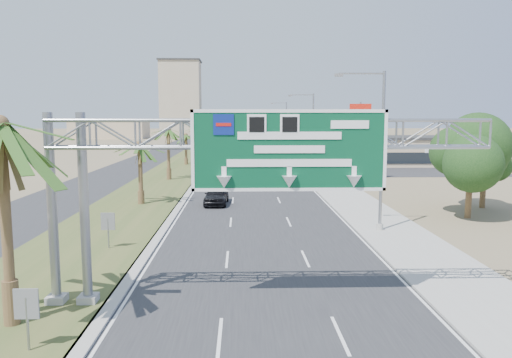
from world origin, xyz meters
The scene contains 30 objects.
road centered at (0.00, 110.00, 0.01)m, with size 12.00×300.00×0.02m, color #28282B.
sidewalk_right centered at (8.50, 110.00, 0.05)m, with size 4.00×300.00×0.10m, color #9E9B93.
median_grass centered at (-10.00, 110.00, 0.06)m, with size 7.00×300.00×0.12m, color #3E5123.
opposing_road centered at (-17.00, 110.00, 0.01)m, with size 8.00×300.00×0.02m, color #28282B.
sign_gantry centered at (-1.06, 9.93, 6.06)m, with size 16.75×1.24×7.50m.
palm_near centered at (-9.20, 8.00, 6.93)m, with size 5.70×5.70×8.35m.
palm_row_b centered at (-9.50, 32.00, 4.90)m, with size 3.99×3.99×5.95m.
palm_row_c centered at (-9.50, 48.00, 5.66)m, with size 3.99×3.99×6.75m.
palm_row_d centered at (-9.50, 66.00, 4.42)m, with size 3.99×3.99×5.45m.
palm_row_e centered at (-9.50, 85.00, 5.09)m, with size 3.99×3.99×6.15m.
palm_row_f centered at (-9.50, 110.00, 4.71)m, with size 3.99×3.99×5.75m.
streetlight_near centered at (7.30, 22.00, 4.69)m, with size 3.27×0.44×10.00m.
streetlight_mid centered at (7.30, 52.00, 4.69)m, with size 3.27×0.44×10.00m.
streetlight_far centered at (7.30, 88.00, 4.69)m, with size 3.27×0.44×10.00m.
signal_mast centered at (5.17, 71.97, 4.85)m, with size 10.28×0.71×8.00m.
store_building centered at (22.00, 66.00, 2.00)m, with size 18.00×10.00×4.00m, color #CAAC88.
oak_near centered at (15.00, 26.00, 4.53)m, with size 4.50×4.50×6.80m.
oak_far centered at (18.00, 30.00, 3.82)m, with size 3.50×3.50×5.60m.
median_signback_a centered at (-7.80, 6.00, 1.45)m, with size 0.75×0.08×2.08m.
median_signback_b centered at (-8.50, 18.00, 1.45)m, with size 0.75×0.08×2.08m.
tower_distant centered at (-32.00, 250.00, 17.50)m, with size 20.00×16.00×35.00m, color tan.
building_distant_left centered at (-45.00, 160.00, 3.00)m, with size 24.00×14.00×6.00m, color #CAAC88.
building_distant_right centered at (30.00, 140.00, 2.50)m, with size 20.00×12.00×5.00m, color #CAAC88.
car_left_lane centered at (-3.32, 32.10, 0.78)m, with size 1.83×4.55×1.55m, color black.
car_mid_lane centered at (1.50, 52.44, 0.68)m, with size 1.43×4.11×1.35m, color maroon.
car_right_lane centered at (2.84, 67.91, 0.65)m, with size 2.16×4.68×1.30m, color gray.
car_far centered at (-2.44, 94.89, 0.77)m, with size 2.15×5.29×1.53m, color black.
pole_sign_red_near centered at (12.14, 47.34, 6.96)m, with size 2.39×0.96×8.86m.
pole_sign_blue centered at (12.55, 66.00, 5.69)m, with size 2.02×0.75×7.69m.
pole_sign_red_far centered at (11.76, 86.85, 5.72)m, with size 2.20×0.36×7.31m.
Camera 1 is at (-1.27, -8.71, 7.24)m, focal length 35.00 mm.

